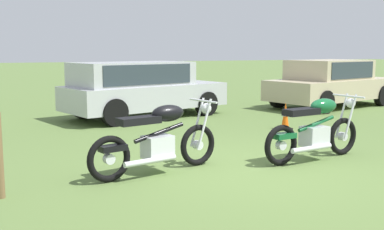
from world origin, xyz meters
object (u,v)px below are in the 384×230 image
(motorcycle_black, at_px, (158,139))
(traffic_cone, at_px, (285,117))
(car_beige, at_px, (330,81))
(motorcycle_green, at_px, (315,130))
(car_silver, at_px, (139,85))

(motorcycle_black, xyz_separation_m, traffic_cone, (3.76, 2.39, -0.21))
(car_beige, bearing_deg, traffic_cone, -155.74)
(motorcycle_green, distance_m, car_silver, 5.66)
(traffic_cone, bearing_deg, car_silver, 130.53)
(car_silver, bearing_deg, car_beige, -17.21)
(motorcycle_green, distance_m, traffic_cone, 2.87)
(motorcycle_black, bearing_deg, car_beige, 21.37)
(motorcycle_black, height_order, traffic_cone, motorcycle_black)
(car_beige, distance_m, traffic_cone, 4.56)
(motorcycle_green, xyz_separation_m, car_silver, (-1.28, 5.51, 0.34))
(car_silver, xyz_separation_m, traffic_cone, (2.49, -2.91, -0.56))
(car_beige, bearing_deg, motorcycle_green, -145.62)
(car_silver, bearing_deg, motorcycle_black, -119.99)
(motorcycle_green, height_order, traffic_cone, motorcycle_green)
(motorcycle_black, relative_size, traffic_cone, 3.50)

